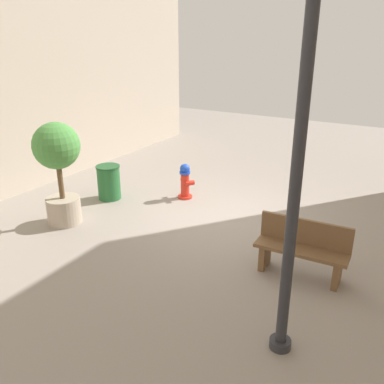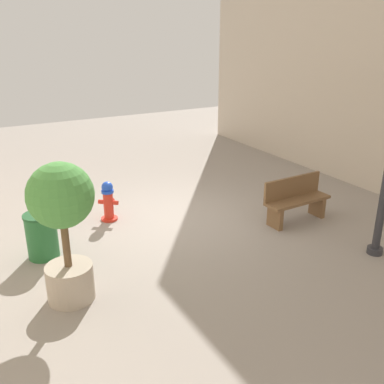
# 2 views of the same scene
# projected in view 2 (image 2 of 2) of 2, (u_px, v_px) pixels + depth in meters

# --- Properties ---
(ground_plane) EXTENTS (23.40, 23.40, 0.00)m
(ground_plane) POSITION_uv_depth(u_px,v_px,m) (177.00, 218.00, 9.51)
(ground_plane) COLOR gray
(fire_hydrant) EXTENTS (0.39, 0.40, 0.87)m
(fire_hydrant) POSITION_uv_depth(u_px,v_px,m) (108.00, 201.00, 9.27)
(fire_hydrant) COLOR red
(fire_hydrant) RESTS_ON ground_plane
(bench_near) EXTENTS (1.52, 0.49, 0.95)m
(bench_near) POSITION_uv_depth(u_px,v_px,m) (296.00, 199.00, 9.22)
(bench_near) COLOR brown
(bench_near) RESTS_ON ground_plane
(planter_tree) EXTENTS (0.95, 0.95, 2.17)m
(planter_tree) POSITION_uv_depth(u_px,v_px,m) (63.00, 218.00, 6.21)
(planter_tree) COLOR tan
(planter_tree) RESTS_ON ground_plane
(trash_bin) EXTENTS (0.57, 0.57, 0.83)m
(trash_bin) POSITION_uv_depth(u_px,v_px,m) (42.00, 236.00, 7.76)
(trash_bin) COLOR #266633
(trash_bin) RESTS_ON ground_plane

